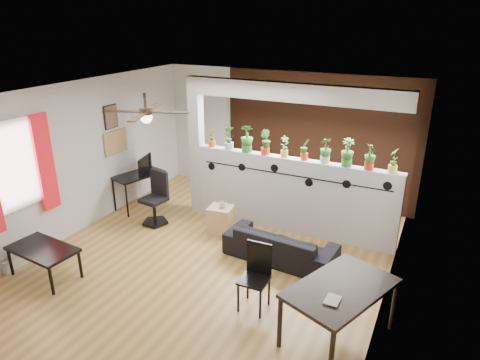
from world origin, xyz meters
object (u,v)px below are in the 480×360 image
object	(u,v)px
potted_plant_1	(229,137)
potted_plant_2	(247,138)
dining_table	(341,292)
computer_desk	(138,177)
office_chair	(156,202)
potted_plant_0	(212,136)
potted_plant_9	(394,160)
potted_plant_5	(305,149)
sofa	(280,245)
potted_plant_4	(285,146)
folding_chair	(257,270)
potted_plant_3	(265,142)
potted_plant_6	(326,150)
cube_shelf	(221,220)
potted_plant_8	(370,156)
ceiling_fan	(146,113)
cup	(223,205)
potted_plant_7	(348,152)
coffee_table	(43,251)

from	to	relation	value
potted_plant_1	potted_plant_2	world-z (taller)	potted_plant_2
potted_plant_1	dining_table	size ratio (longest dim) A/B	0.29
computer_desk	potted_plant_2	bearing A→B (deg)	9.79
office_chair	potted_plant_0	bearing A→B (deg)	47.59
potted_plant_9	dining_table	bearing A→B (deg)	-93.89
potted_plant_5	sofa	world-z (taller)	potted_plant_5
potted_plant_0	potted_plant_1	world-z (taller)	potted_plant_1
potted_plant_4	folding_chair	distance (m)	2.47
potted_plant_3	potted_plant_6	world-z (taller)	potted_plant_3
potted_plant_0	cube_shelf	distance (m)	1.53
potted_plant_6	potted_plant_8	bearing A→B (deg)	0.00
potted_plant_2	potted_plant_5	size ratio (longest dim) A/B	1.34
dining_table	potted_plant_4	bearing A→B (deg)	124.15
cube_shelf	potted_plant_2	bearing A→B (deg)	65.02
sofa	dining_table	size ratio (longest dim) A/B	1.09
potted_plant_3	potted_plant_4	size ratio (longest dim) A/B	1.16
office_chair	potted_plant_2	bearing A→B (deg)	29.35
office_chair	folding_chair	bearing A→B (deg)	-27.90
potted_plant_2	sofa	world-z (taller)	potted_plant_2
computer_desk	potted_plant_1	bearing A→B (deg)	11.63
potted_plant_1	potted_plant_5	xyz separation A→B (m)	(1.40, -0.00, -0.04)
sofa	computer_desk	world-z (taller)	computer_desk
ceiling_fan	computer_desk	size ratio (longest dim) A/B	1.11
potted_plant_2	cube_shelf	xyz separation A→B (m)	(-0.20, -0.63, -1.36)
office_chair	potted_plant_8	bearing A→B (deg)	12.88
potted_plant_0	potted_plant_6	xyz separation A→B (m)	(2.11, 0.00, 0.02)
ceiling_fan	dining_table	bearing A→B (deg)	-10.37
potted_plant_9	potted_plant_8	bearing A→B (deg)	180.00
potted_plant_9	sofa	xyz separation A→B (m)	(-1.40, -0.99, -1.32)
potted_plant_2	potted_plant_6	world-z (taller)	potted_plant_2
potted_plant_2	dining_table	size ratio (longest dim) A/B	0.32
potted_plant_4	dining_table	size ratio (longest dim) A/B	0.24
potted_plant_5	cup	distance (m)	1.69
potted_plant_0	folding_chair	xyz separation A→B (m)	(1.88, -2.20, -1.02)
potted_plant_8	computer_desk	xyz separation A→B (m)	(-4.28, -0.37, -0.94)
potted_plant_0	sofa	bearing A→B (deg)	-29.49
potted_plant_0	cup	size ratio (longest dim) A/B	3.02
potted_plant_6	cup	distance (m)	1.97
potted_plant_1	potted_plant_7	xyz separation A→B (m)	(2.11, -0.00, 0.01)
folding_chair	sofa	bearing A→B (deg)	95.98
potted_plant_1	potted_plant_2	distance (m)	0.35
cube_shelf	coffee_table	world-z (taller)	cube_shelf
potted_plant_1	potted_plant_6	xyz separation A→B (m)	(1.76, 0.00, -0.01)
ceiling_fan	coffee_table	xyz separation A→B (m)	(-1.14, -1.15, -1.89)
office_chair	dining_table	distance (m)	4.05
sofa	folding_chair	size ratio (longest dim) A/B	1.84
potted_plant_7	sofa	size ratio (longest dim) A/B	0.27
potted_plant_6	potted_plant_7	bearing A→B (deg)	-0.00
potted_plant_0	sofa	size ratio (longest dim) A/B	0.23
sofa	dining_table	xyz separation A→B (m)	(1.24, -1.36, 0.40)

